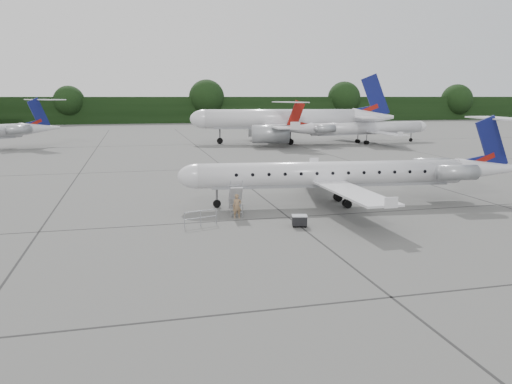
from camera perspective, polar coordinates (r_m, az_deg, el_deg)
name	(u,v)px	position (r m, az deg, el deg)	size (l,w,h in m)	color
ground	(379,226)	(32.93, 13.85, -3.80)	(320.00, 320.00, 0.00)	#61615E
treeline	(182,110)	(158.93, -8.41, 9.27)	(260.00, 4.00, 8.00)	black
main_regional_jet	(332,162)	(38.12, 8.63, 3.45)	(25.84, 18.61, 6.63)	silver
airstair	(235,199)	(35.10, -2.36, -0.84)	(0.85, 2.33, 2.08)	silver
passenger	(237,206)	(33.86, -2.17, -1.63)	(0.60, 0.40, 1.66)	#8F6F4E
safety_railing	(201,219)	(32.02, -6.35, -3.03)	(2.20, 0.08, 1.00)	#95989D
baggage_cart	(299,221)	(31.86, 4.99, -3.27)	(0.92, 0.74, 0.80)	black
bg_narrowbody	(280,109)	(87.77, 2.71, 9.42)	(33.08, 23.82, 11.88)	silver
bg_regional_right	(368,122)	(90.03, 12.66, 7.80)	(28.34, 20.40, 7.43)	silver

